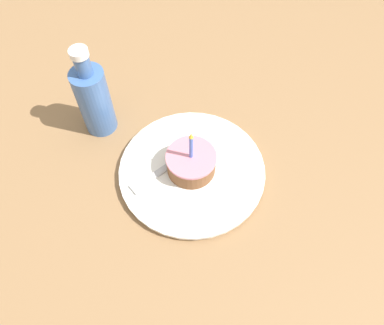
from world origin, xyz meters
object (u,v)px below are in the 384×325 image
object	(u,v)px
plate	(192,171)
fork	(162,170)
cake_slice	(191,162)
bottle	(94,99)

from	to	relation	value
plate	fork	world-z (taller)	fork
cake_slice	bottle	distance (m)	0.23
cake_slice	fork	distance (m)	0.06
plate	bottle	distance (m)	0.23
cake_slice	fork	world-z (taller)	cake_slice
plate	cake_slice	distance (m)	0.03
plate	fork	size ratio (longest dim) A/B	2.00
cake_slice	bottle	bearing A→B (deg)	55.51
cake_slice	bottle	world-z (taller)	bottle
bottle	plate	bearing A→B (deg)	-124.28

